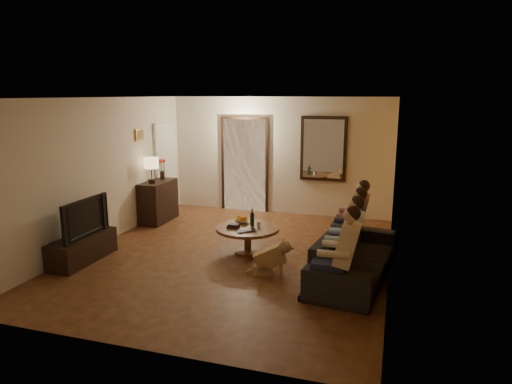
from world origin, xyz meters
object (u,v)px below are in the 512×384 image
(sofa, at_px, (355,256))
(tv_stand, at_px, (83,249))
(person_b, at_px, (347,244))
(dog, at_px, (270,257))
(table_lamp, at_px, (151,170))
(bowl, at_px, (242,221))
(person_c, at_px, (351,232))
(dresser, at_px, (158,201))
(laptop, at_px, (248,232))
(coffee_table, at_px, (248,240))
(wine_bottle, at_px, (252,217))
(tv, at_px, (80,218))
(person_a, at_px, (342,259))
(person_d, at_px, (355,222))

(sofa, bearing_deg, tv_stand, 105.68)
(person_b, distance_m, dog, 1.17)
(dog, bearing_deg, table_lamp, 135.36)
(table_lamp, xyz_separation_m, bowl, (2.25, -0.88, -0.65))
(table_lamp, relative_size, person_c, 0.45)
(person_b, xyz_separation_m, bowl, (-1.92, 1.08, -0.12))
(dresser, xyz_separation_m, dog, (3.05, -2.15, -0.15))
(bowl, height_order, laptop, bowl)
(dog, relative_size, coffee_table, 0.52)
(dog, height_order, coffee_table, dog)
(tv_stand, height_order, wine_bottle, wine_bottle)
(wine_bottle, height_order, laptop, wine_bottle)
(tv_stand, distance_m, coffee_table, 2.69)
(tv, distance_m, person_a, 4.18)
(laptop, bearing_deg, wine_bottle, 56.16)
(person_a, relative_size, dog, 2.14)
(bowl, relative_size, wine_bottle, 0.84)
(dog, bearing_deg, person_c, 14.29)
(table_lamp, relative_size, laptop, 1.64)
(person_b, bearing_deg, sofa, 71.57)
(table_lamp, bearing_deg, bowl, -21.41)
(table_lamp, relative_size, sofa, 0.24)
(laptop, bearing_deg, person_a, -77.09)
(tv, xyz_separation_m, wine_bottle, (2.48, 1.27, -0.12))
(tv, height_order, person_c, person_c)
(person_d, distance_m, bowl, 1.93)
(person_b, height_order, person_c, same)
(tv, xyz_separation_m, sofa, (4.27, 0.61, -0.39))
(person_a, xyz_separation_m, person_d, (0.00, 1.80, 0.00))
(sofa, relative_size, person_d, 1.91)
(tv_stand, height_order, person_a, person_a)
(sofa, height_order, person_b, person_b)
(person_d, distance_m, coffee_table, 1.81)
(dresser, xyz_separation_m, table_lamp, (0.00, -0.22, 0.70))
(laptop, bearing_deg, sofa, -50.56)
(tv, bearing_deg, coffee_table, -64.25)
(dresser, bearing_deg, person_b, -27.64)
(wine_bottle, bearing_deg, table_lamp, 158.00)
(sofa, xyz_separation_m, person_a, (-0.10, -0.90, 0.27))
(dresser, bearing_deg, dog, -35.16)
(dresser, height_order, person_d, person_d)
(dresser, xyz_separation_m, wine_bottle, (2.48, -1.22, 0.17))
(bowl, xyz_separation_m, wine_bottle, (0.23, -0.12, 0.12))
(table_lamp, height_order, bowl, table_lamp)
(person_b, relative_size, person_c, 1.00)
(dresser, height_order, table_lamp, table_lamp)
(dresser, relative_size, wine_bottle, 3.13)
(person_a, bearing_deg, person_d, 90.00)
(dresser, bearing_deg, sofa, -23.81)
(person_d, xyz_separation_m, wine_bottle, (-1.69, -0.24, 0.01))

